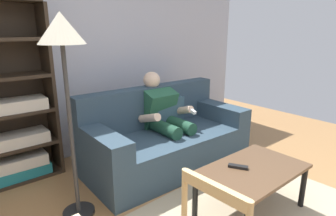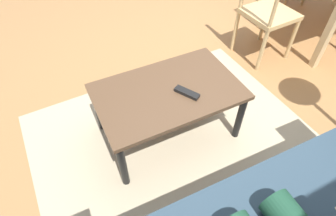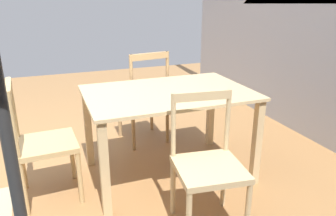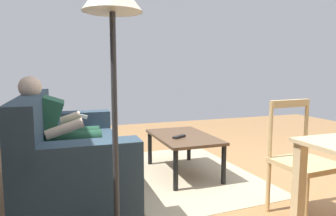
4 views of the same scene
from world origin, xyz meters
The scene contains 4 objects.
dining_table centered at (-1.39, 0.03, 0.63)m, with size 1.32×0.89×0.74m.
dining_chair_near_wall centered at (-1.39, 0.75, 0.44)m, with size 0.47×0.47×0.90m.
dining_chair_facing_couch centered at (-0.40, 0.03, 0.45)m, with size 0.44×0.44×0.92m.
dining_chair_by_doorway centered at (-1.39, -0.68, 0.47)m, with size 0.47×0.47×0.96m.
Camera 3 is at (-0.49, 2.42, 1.50)m, focal length 35.43 mm.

